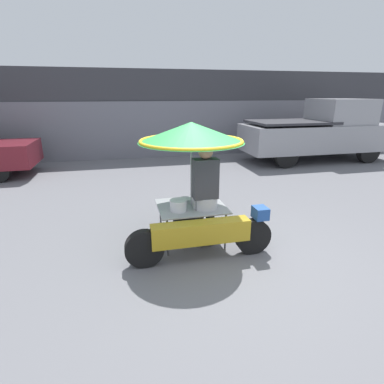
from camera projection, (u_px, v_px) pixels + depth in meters
name	position (u px, v px, depth m)	size (l,w,h in m)	color
ground_plane	(230.00, 255.00, 4.59)	(36.00, 36.00, 0.00)	slate
shopfront_building	(157.00, 113.00, 12.16)	(28.00, 2.06, 3.21)	#38383D
vendor_motorcycle_cart	(193.00, 157.00, 4.51)	(2.20, 1.61, 1.96)	black
vendor_person	(205.00, 191.00, 4.61)	(0.38, 0.22, 1.66)	#2D2D33
pickup_truck	(320.00, 132.00, 10.80)	(5.38, 1.88, 2.18)	black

